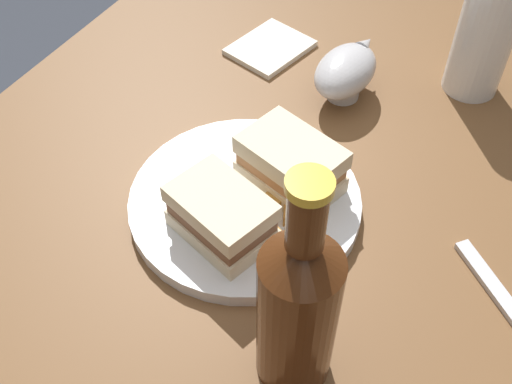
{
  "coord_description": "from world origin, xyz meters",
  "views": [
    {
      "loc": [
        0.4,
        0.2,
        1.31
      ],
      "look_at": [
        0.0,
        -0.01,
        0.8
      ],
      "focal_mm": 43.57,
      "sensor_mm": 36.0,
      "label": 1
    }
  ],
  "objects_px": {
    "gravy_boat": "(346,71)",
    "sandwich_half_right": "(291,165)",
    "cider_bottle": "(298,307)",
    "plate": "(245,202)",
    "fork": "(511,314)",
    "pint_glass": "(483,41)",
    "sandwich_half_left": "(221,215)",
    "napkin": "(270,48)"
  },
  "relations": [
    {
      "from": "plate",
      "to": "pint_glass",
      "type": "xyz_separation_m",
      "value": [
        -0.34,
        0.16,
        0.07
      ]
    },
    {
      "from": "sandwich_half_left",
      "to": "napkin",
      "type": "height_order",
      "value": "sandwich_half_left"
    },
    {
      "from": "plate",
      "to": "sandwich_half_right",
      "type": "height_order",
      "value": "sandwich_half_right"
    },
    {
      "from": "sandwich_half_left",
      "to": "plate",
      "type": "bearing_deg",
      "value": -176.62
    },
    {
      "from": "gravy_boat",
      "to": "cider_bottle",
      "type": "height_order",
      "value": "cider_bottle"
    },
    {
      "from": "gravy_boat",
      "to": "pint_glass",
      "type": "bearing_deg",
      "value": 124.42
    },
    {
      "from": "napkin",
      "to": "sandwich_half_left",
      "type": "bearing_deg",
      "value": 19.3
    },
    {
      "from": "pint_glass",
      "to": "cider_bottle",
      "type": "xyz_separation_m",
      "value": [
        0.48,
        -0.03,
        0.03
      ]
    },
    {
      "from": "napkin",
      "to": "pint_glass",
      "type": "bearing_deg",
      "value": 101.21
    },
    {
      "from": "gravy_boat",
      "to": "cider_bottle",
      "type": "relative_size",
      "value": 0.49
    },
    {
      "from": "plate",
      "to": "gravy_boat",
      "type": "bearing_deg",
      "value": 175.18
    },
    {
      "from": "gravy_boat",
      "to": "fork",
      "type": "relative_size",
      "value": 0.7
    },
    {
      "from": "sandwich_half_right",
      "to": "pint_glass",
      "type": "relative_size",
      "value": 0.75
    },
    {
      "from": "sandwich_half_left",
      "to": "fork",
      "type": "distance_m",
      "value": 0.31
    },
    {
      "from": "sandwich_half_right",
      "to": "fork",
      "type": "height_order",
      "value": "sandwich_half_right"
    },
    {
      "from": "pint_glass",
      "to": "sandwich_half_left",
      "type": "bearing_deg",
      "value": -22.45
    },
    {
      "from": "plate",
      "to": "cider_bottle",
      "type": "height_order",
      "value": "cider_bottle"
    },
    {
      "from": "pint_glass",
      "to": "fork",
      "type": "distance_m",
      "value": 0.37
    },
    {
      "from": "gravy_boat",
      "to": "napkin",
      "type": "distance_m",
      "value": 0.15
    },
    {
      "from": "cider_bottle",
      "to": "plate",
      "type": "bearing_deg",
      "value": -137.96
    },
    {
      "from": "sandwich_half_right",
      "to": "gravy_boat",
      "type": "distance_m",
      "value": 0.19
    },
    {
      "from": "sandwich_half_left",
      "to": "gravy_boat",
      "type": "distance_m",
      "value": 0.29
    },
    {
      "from": "sandwich_half_left",
      "to": "gravy_boat",
      "type": "relative_size",
      "value": 0.97
    },
    {
      "from": "gravy_boat",
      "to": "sandwich_half_left",
      "type": "bearing_deg",
      "value": -3.27
    },
    {
      "from": "plate",
      "to": "gravy_boat",
      "type": "distance_m",
      "value": 0.24
    },
    {
      "from": "cider_bottle",
      "to": "napkin",
      "type": "height_order",
      "value": "cider_bottle"
    },
    {
      "from": "gravy_boat",
      "to": "sandwich_half_right",
      "type": "bearing_deg",
      "value": 4.4
    },
    {
      "from": "pint_glass",
      "to": "napkin",
      "type": "bearing_deg",
      "value": -78.79
    },
    {
      "from": "cider_bottle",
      "to": "fork",
      "type": "relative_size",
      "value": 1.42
    },
    {
      "from": "sandwich_half_left",
      "to": "sandwich_half_right",
      "type": "relative_size",
      "value": 0.96
    },
    {
      "from": "sandwich_half_left",
      "to": "fork",
      "type": "height_order",
      "value": "sandwich_half_left"
    },
    {
      "from": "pint_glass",
      "to": "cider_bottle",
      "type": "relative_size",
      "value": 0.66
    },
    {
      "from": "sandwich_half_left",
      "to": "gravy_boat",
      "type": "height_order",
      "value": "sandwich_half_left"
    },
    {
      "from": "sandwich_half_right",
      "to": "cider_bottle",
      "type": "xyz_separation_m",
      "value": [
        0.19,
        0.1,
        0.05
      ]
    },
    {
      "from": "cider_bottle",
      "to": "gravy_boat",
      "type": "bearing_deg",
      "value": -163.6
    },
    {
      "from": "pint_glass",
      "to": "cider_bottle",
      "type": "height_order",
      "value": "cider_bottle"
    },
    {
      "from": "fork",
      "to": "napkin",
      "type": "bearing_deg",
      "value": 6.9
    },
    {
      "from": "plate",
      "to": "cider_bottle",
      "type": "bearing_deg",
      "value": 42.04
    },
    {
      "from": "sandwich_half_left",
      "to": "napkin",
      "type": "distance_m",
      "value": 0.36
    },
    {
      "from": "plate",
      "to": "fork",
      "type": "distance_m",
      "value": 0.3
    },
    {
      "from": "cider_bottle",
      "to": "fork",
      "type": "distance_m",
      "value": 0.24
    },
    {
      "from": "sandwich_half_right",
      "to": "fork",
      "type": "xyz_separation_m",
      "value": [
        0.04,
        0.27,
        -0.04
      ]
    }
  ]
}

